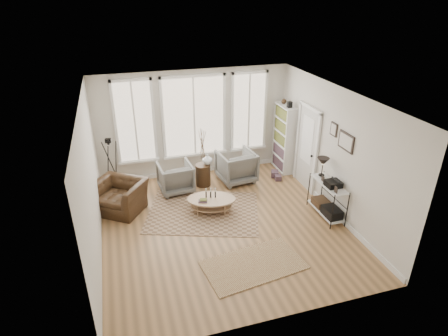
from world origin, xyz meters
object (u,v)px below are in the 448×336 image
object	(u,v)px
bookcase	(284,138)
low_shelf	(327,196)
coffee_table	(211,201)
armchair_left	(175,177)
armchair_right	(236,166)
accent_chair	(119,196)
side_table	(203,158)

from	to	relation	value
bookcase	low_shelf	bearing A→B (deg)	-91.28
coffee_table	armchair_left	bearing A→B (deg)	116.43
armchair_right	low_shelf	bearing A→B (deg)	116.35
armchair_right	accent_chair	bearing A→B (deg)	4.61
bookcase	coffee_table	xyz separation A→B (m)	(-2.55, -1.63, -0.68)
accent_chair	coffee_table	bearing A→B (deg)	15.55
bookcase	armchair_right	xyz separation A→B (m)	(-1.50, -0.30, -0.53)
armchair_left	accent_chair	size ratio (longest dim) A/B	0.75
coffee_table	armchair_left	world-z (taller)	armchair_left
armchair_left	low_shelf	bearing A→B (deg)	141.15
bookcase	accent_chair	xyz separation A→B (m)	(-4.59, -0.91, -0.59)
armchair_left	accent_chair	bearing A→B (deg)	15.81
bookcase	armchair_right	world-z (taller)	bookcase
bookcase	coffee_table	world-z (taller)	bookcase
coffee_table	side_table	size ratio (longest dim) A/B	0.78
low_shelf	accent_chair	xyz separation A→B (m)	(-4.53, 1.61, -0.15)
accent_chair	low_shelf	bearing A→B (deg)	15.32
armchair_left	accent_chair	xyz separation A→B (m)	(-1.42, -0.52, -0.02)
low_shelf	coffee_table	xyz separation A→B (m)	(-2.49, 0.89, -0.23)
armchair_right	bookcase	bearing A→B (deg)	-175.31
side_table	armchair_left	bearing A→B (deg)	-172.02
coffee_table	side_table	bearing A→B (deg)	84.13
bookcase	low_shelf	distance (m)	2.56
armchair_left	armchair_right	bearing A→B (deg)	178.66
armchair_left	armchair_right	size ratio (longest dim) A/B	0.89
low_shelf	armchair_left	xyz separation A→B (m)	(-3.11, 2.13, -0.13)
armchair_right	accent_chair	distance (m)	3.15
armchair_left	side_table	size ratio (longest dim) A/B	0.51
coffee_table	armchair_right	distance (m)	1.70
armchair_left	armchair_right	distance (m)	1.67
coffee_table	armchair_right	size ratio (longest dim) A/B	1.36
bookcase	side_table	bearing A→B (deg)	-173.28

